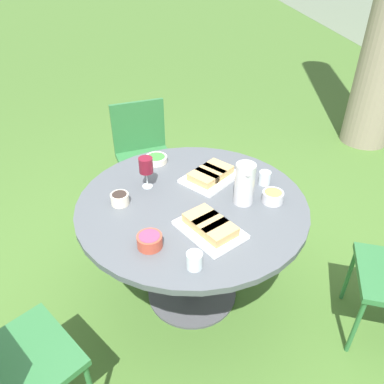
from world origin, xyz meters
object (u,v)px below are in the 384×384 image
object	(u,v)px
water_pitcher	(245,184)
wine_glass	(146,166)
chair_near_right	(143,149)
dining_table	(192,218)

from	to	relation	value
water_pitcher	wine_glass	xyz separation A→B (m)	(-0.19, -0.53, 0.02)
chair_near_right	water_pitcher	xyz separation A→B (m)	(1.11, 0.61, 0.36)
wine_glass	dining_table	bearing A→B (deg)	57.48
dining_table	water_pitcher	world-z (taller)	water_pitcher
chair_near_right	water_pitcher	bearing A→B (deg)	28.81
water_pitcher	wine_glass	size ratio (longest dim) A/B	1.25
water_pitcher	wine_glass	distance (m)	0.57
water_pitcher	wine_glass	world-z (taller)	water_pitcher
chair_near_right	water_pitcher	distance (m)	1.32
wine_glass	chair_near_right	bearing A→B (deg)	-175.08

